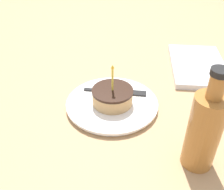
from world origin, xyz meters
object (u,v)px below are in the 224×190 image
(fork, at_px, (119,92))
(bottle, at_px, (204,130))
(cake_slice, at_px, (112,96))
(marble_board, at_px, (198,65))
(plate, at_px, (112,103))

(fork, bearing_deg, bottle, -140.33)
(cake_slice, height_order, marble_board, cake_slice)
(plate, bearing_deg, marble_board, -48.62)
(plate, distance_m, fork, 0.05)
(plate, xyz_separation_m, bottle, (-0.19, -0.21, 0.09))
(plate, distance_m, cake_slice, 0.03)
(plate, xyz_separation_m, fork, (0.05, -0.02, 0.01))
(bottle, height_order, marble_board, bottle)
(cake_slice, relative_size, fork, 0.65)
(cake_slice, distance_m, fork, 0.06)
(cake_slice, xyz_separation_m, fork, (0.05, -0.02, -0.02))
(fork, height_order, bottle, bottle)
(fork, distance_m, marble_board, 0.34)
(plate, relative_size, cake_slice, 2.16)
(bottle, bearing_deg, marble_board, -9.78)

